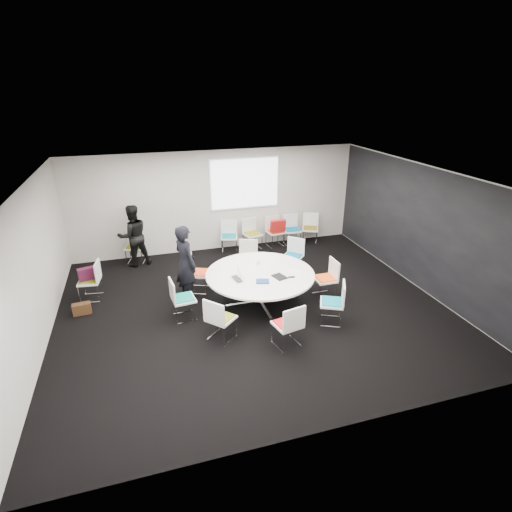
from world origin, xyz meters
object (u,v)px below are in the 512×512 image
object	(u,v)px
chair_spare_left	(91,288)
cup	(258,262)
chair_person_back	(136,253)
chair_ring_f	(221,326)
conference_table	(260,281)
chair_ring_c	(248,265)
chair_ring_g	(287,333)
chair_back_e	(310,234)
brown_bag	(82,309)
chair_back_a	(229,242)
chair_ring_b	(292,263)
chair_ring_h	(332,310)
chair_ring_e	(183,306)
chair_back_d	(292,235)
chair_ring_d	(198,280)
chair_back_b	(252,240)
person_main	(186,264)
laptop	(239,279)
person_back	(133,236)
maroon_bag	(88,274)
chair_ring_a	(325,286)
chair_back_c	(275,237)

from	to	relation	value
chair_spare_left	cup	distance (m)	3.73
chair_person_back	chair_ring_f	bearing A→B (deg)	124.04
chair_ring_f	conference_table	bearing A→B (deg)	92.23
chair_ring_c	chair_ring_g	distance (m)	3.03
chair_back_e	brown_bag	bearing A→B (deg)	45.14
chair_ring_c	chair_back_a	size ratio (longest dim) A/B	1.00
chair_ring_f	chair_ring_g	world-z (taller)	same
chair_ring_g	chair_ring_b	bearing A→B (deg)	54.78
chair_ring_b	chair_ring_h	world-z (taller)	same
chair_ring_e	chair_back_d	world-z (taller)	same
chair_ring_h	chair_ring_d	bearing A→B (deg)	74.11
brown_bag	chair_person_back	bearing A→B (deg)	64.36
chair_ring_h	chair_person_back	size ratio (longest dim) A/B	1.00
conference_table	chair_ring_d	world-z (taller)	chair_ring_d
chair_back_b	cup	bearing A→B (deg)	64.08
person_main	laptop	bearing A→B (deg)	-150.67
chair_ring_f	brown_bag	distance (m)	3.10
chair_spare_left	person_main	xyz separation A→B (m)	(2.03, -0.66, 0.59)
person_back	cup	bearing A→B (deg)	122.16
chair_ring_g	person_main	size ratio (longest dim) A/B	0.51
chair_ring_g	chair_spare_left	xyz separation A→B (m)	(-3.53, 2.87, 0.00)
conference_table	chair_spare_left	world-z (taller)	chair_spare_left
conference_table	person_back	xyz separation A→B (m)	(-2.53, 2.88, 0.26)
chair_ring_h	chair_back_b	world-z (taller)	same
chair_ring_c	chair_ring_f	bearing A→B (deg)	83.02
chair_ring_g	laptop	xyz separation A→B (m)	(-0.52, 1.46, 0.47)
chair_spare_left	person_back	bearing A→B (deg)	-23.67
chair_ring_f	cup	bearing A→B (deg)	99.84
chair_back_a	cup	world-z (taller)	chair_back_a
cup	brown_bag	distance (m)	3.83
chair_ring_b	chair_ring_g	xyz separation A→B (m)	(-1.21, -2.83, 0.00)
conference_table	chair_ring_f	distance (m)	1.54
chair_ring_d	cup	xyz separation A→B (m)	(1.27, -0.53, 0.50)
person_main	person_back	world-z (taller)	person_main
maroon_bag	chair_ring_f	bearing A→B (deg)	-43.72
chair_ring_e	chair_person_back	distance (m)	3.28
chair_ring_a	chair_back_c	bearing A→B (deg)	1.12
chair_back_b	maroon_bag	xyz separation A→B (m)	(-4.25, -1.79, 0.34)
chair_ring_a	chair_spare_left	bearing A→B (deg)	74.29
chair_ring_a	chair_ring_e	size ratio (longest dim) A/B	1.00
cup	brown_bag	size ratio (longest dim) A/B	0.25
conference_table	cup	size ratio (longest dim) A/B	25.57
chair_back_e	brown_bag	world-z (taller)	chair_back_e
chair_ring_b	maroon_bag	xyz separation A→B (m)	(-4.76, 0.05, 0.34)
chair_back_d	laptop	xyz separation A→B (m)	(-2.43, -3.20, 0.47)
chair_ring_g	brown_bag	distance (m)	4.33
chair_back_d	person_main	bearing A→B (deg)	39.55
person_main	person_back	xyz separation A→B (m)	(-1.05, 2.27, -0.05)
chair_ring_c	chair_back_d	size ratio (longest dim) A/B	1.00
chair_ring_e	chair_back_b	xyz separation A→B (m)	(2.39, 3.19, 0.00)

